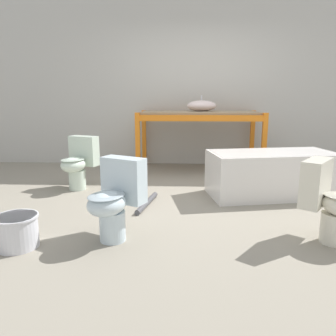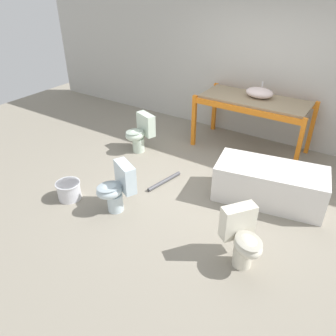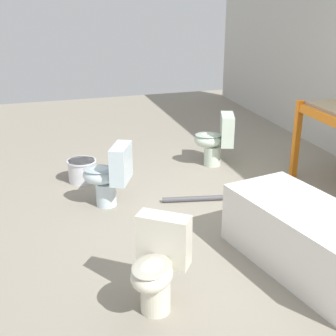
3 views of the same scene
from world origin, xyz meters
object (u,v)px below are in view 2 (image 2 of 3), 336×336
(sink_basin, at_px, (259,93))
(toilet_extra, at_px, (117,187))
(toilet_far, at_px, (243,238))
(toilet_near, at_px, (140,133))
(bathtub_main, at_px, (270,182))
(bucket_white, at_px, (69,190))

(sink_basin, relative_size, toilet_extra, 0.69)
(toilet_far, relative_size, toilet_extra, 1.00)
(toilet_near, relative_size, toilet_extra, 1.00)
(sink_basin, height_order, bathtub_main, sink_basin)
(toilet_far, relative_size, bucket_white, 1.95)
(sink_basin, distance_m, toilet_near, 2.21)
(toilet_far, bearing_deg, sink_basin, 55.12)
(bathtub_main, relative_size, toilet_near, 2.33)
(sink_basin, relative_size, toilet_far, 0.69)
(sink_basin, distance_m, toilet_far, 3.03)
(toilet_far, distance_m, bucket_white, 2.59)
(sink_basin, distance_m, bucket_white, 3.56)
(sink_basin, distance_m, toilet_extra, 3.03)
(toilet_near, height_order, bucket_white, toilet_near)
(toilet_far, distance_m, toilet_extra, 1.80)
(toilet_far, bearing_deg, toilet_extra, 127.45)
(toilet_far, xyz_separation_m, toilet_extra, (-1.80, -0.02, 0.00))
(toilet_near, xyz_separation_m, toilet_far, (2.60, -1.54, 0.00))
(bucket_white, bearing_deg, toilet_extra, 14.79)
(bathtub_main, relative_size, toilet_far, 2.33)
(bathtub_main, xyz_separation_m, toilet_extra, (-1.67, -1.35, 0.05))
(sink_basin, distance_m, bathtub_main, 1.82)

